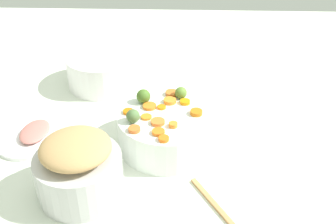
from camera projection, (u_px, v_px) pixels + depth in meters
name	position (u px, v px, depth m)	size (l,w,h in m)	color
tabletop	(173.00, 146.00, 1.21)	(2.40, 2.40, 0.02)	silver
serving_bowl_carrots	(168.00, 130.00, 1.17)	(0.29, 0.29, 0.10)	white
metal_pot	(80.00, 175.00, 1.00)	(0.22, 0.22, 0.11)	beige
stuffing_mound	(75.00, 148.00, 0.96)	(0.17, 0.17, 0.06)	tan
carrot_slice_0	(150.00, 106.00, 1.18)	(0.04, 0.04, 0.01)	orange
carrot_slice_1	(170.00, 101.00, 1.20)	(0.04, 0.04, 0.01)	orange
carrot_slice_2	(172.00, 93.00, 1.24)	(0.04, 0.04, 0.01)	orange
carrot_slice_3	(196.00, 113.00, 1.14)	(0.03, 0.03, 0.01)	orange
carrot_slice_4	(128.00, 112.00, 1.15)	(0.03, 0.03, 0.01)	orange
carrot_slice_5	(185.00, 102.00, 1.19)	(0.03, 0.03, 0.01)	orange
carrot_slice_6	(146.00, 117.00, 1.13)	(0.03, 0.03, 0.01)	orange
carrot_slice_7	(162.00, 107.00, 1.17)	(0.03, 0.03, 0.01)	orange
carrot_slice_8	(172.00, 125.00, 1.09)	(0.02, 0.02, 0.01)	orange
carrot_slice_9	(164.00, 139.00, 1.04)	(0.03, 0.03, 0.01)	orange
carrot_slice_10	(158.00, 122.00, 1.11)	(0.04, 0.04, 0.01)	orange
carrot_slice_11	(158.00, 132.00, 1.07)	(0.03, 0.03, 0.01)	orange
carrot_slice_12	(134.00, 129.00, 1.08)	(0.03, 0.03, 0.01)	orange
brussels_sprout_0	(143.00, 96.00, 1.19)	(0.04, 0.04, 0.04)	#486D26
brussels_sprout_1	(133.00, 116.00, 1.11)	(0.04, 0.04, 0.04)	#50713E
brussels_sprout_2	(181.00, 93.00, 1.21)	(0.04, 0.04, 0.04)	olive
casserole_dish	(103.00, 70.00, 1.48)	(0.26, 0.26, 0.11)	white
ham_plate	(32.00, 138.00, 1.22)	(0.21, 0.21, 0.01)	white
ham_slice_main	(35.00, 131.00, 1.22)	(0.13, 0.08, 0.02)	#C2736A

